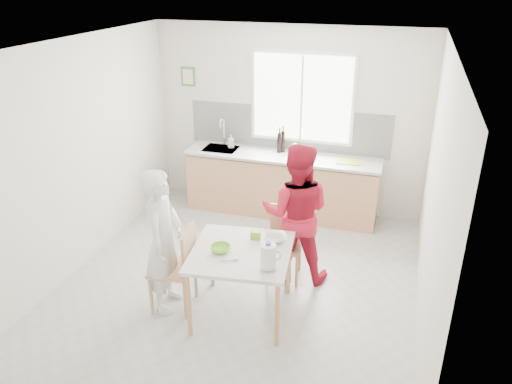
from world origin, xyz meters
TOP-DOWN VIEW (x-y plane):
  - ground at (0.00, 0.00)m, footprint 4.50×4.50m
  - room_shell at (0.00, 0.00)m, footprint 4.50×4.50m
  - window at (0.20, 2.23)m, footprint 1.50×0.06m
  - backsplash at (0.00, 2.24)m, footprint 3.00×0.02m
  - picture_frame at (-1.55, 2.23)m, footprint 0.22×0.03m
  - kitchen_counter at (-0.00, 1.95)m, footprint 2.84×0.64m
  - dining_table at (0.20, -0.52)m, footprint 1.11×1.11m
  - chair_left at (-0.47, -0.60)m, footprint 0.49×0.49m
  - chair_far at (0.45, 0.33)m, footprint 0.45×0.45m
  - person_white at (-0.61, -0.62)m, footprint 0.45×0.62m
  - person_red at (0.57, 0.34)m, footprint 0.88×0.72m
  - bowl_green at (0.01, -0.60)m, footprint 0.22×0.22m
  - bowl_white at (0.47, -0.24)m, footprint 0.22×0.22m
  - milk_jug at (0.56, -0.76)m, footprint 0.21×0.15m
  - green_box at (0.27, -0.23)m, footprint 0.11×0.11m
  - spoon at (0.15, -0.75)m, footprint 0.15×0.08m
  - cutting_board at (0.96, 1.94)m, footprint 0.37×0.28m
  - wine_bottle_a at (-0.03, 2.08)m, footprint 0.07×0.07m
  - wine_bottle_b at (-0.07, 2.04)m, footprint 0.07×0.07m
  - jar_amber at (0.16, 2.03)m, footprint 0.06×0.06m
  - soap_bottle at (-0.82, 2.06)m, footprint 0.11×0.11m

SIDE VIEW (x-z plane):
  - ground at x=0.00m, z-range 0.00..0.00m
  - kitchen_counter at x=0.00m, z-range -0.27..1.10m
  - chair_far at x=0.45m, z-range 0.04..0.92m
  - chair_left at x=-0.47m, z-range 0.05..1.00m
  - dining_table at x=0.20m, z-range 0.30..1.07m
  - spoon at x=0.15m, z-range 0.77..0.78m
  - bowl_white at x=0.47m, z-range 0.77..0.82m
  - person_white at x=-0.61m, z-range 0.00..1.59m
  - bowl_green at x=0.01m, z-range 0.77..0.83m
  - green_box at x=0.27m, z-range 0.77..0.86m
  - person_red at x=0.57m, z-range 0.00..1.67m
  - milk_jug at x=0.56m, z-range 0.78..1.05m
  - cutting_board at x=0.96m, z-range 0.92..0.93m
  - jar_amber at x=0.16m, z-range 0.92..1.08m
  - soap_bottle at x=-0.82m, z-range 0.92..1.11m
  - wine_bottle_b at x=-0.07m, z-range 0.92..1.22m
  - wine_bottle_a at x=-0.03m, z-range 0.92..1.24m
  - backsplash at x=0.00m, z-range 0.90..1.55m
  - room_shell at x=0.00m, z-range -0.61..3.89m
  - window at x=0.20m, z-range 1.05..2.35m
  - picture_frame at x=-1.55m, z-range 1.76..2.04m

